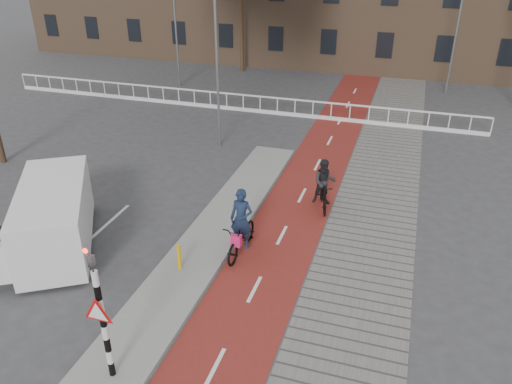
% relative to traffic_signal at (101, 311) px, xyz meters
% --- Properties ---
extents(ground, '(120.00, 120.00, 0.00)m').
position_rel_traffic_signal_xyz_m(ground, '(0.60, 2.02, -1.99)').
color(ground, '#38383A').
rests_on(ground, ground).
extents(bike_lane, '(2.50, 60.00, 0.01)m').
position_rel_traffic_signal_xyz_m(bike_lane, '(2.10, 12.02, -1.98)').
color(bike_lane, maroon).
rests_on(bike_lane, ground).
extents(sidewalk, '(3.00, 60.00, 0.01)m').
position_rel_traffic_signal_xyz_m(sidewalk, '(4.90, 12.02, -1.98)').
color(sidewalk, slate).
rests_on(sidewalk, ground).
extents(curb_island, '(1.80, 16.00, 0.12)m').
position_rel_traffic_signal_xyz_m(curb_island, '(-0.10, 6.02, -1.93)').
color(curb_island, gray).
rests_on(curb_island, ground).
extents(traffic_signal, '(0.80, 0.80, 3.68)m').
position_rel_traffic_signal_xyz_m(traffic_signal, '(0.00, 0.00, 0.00)').
color(traffic_signal, black).
rests_on(traffic_signal, curb_island).
extents(bollard, '(0.12, 0.12, 0.83)m').
position_rel_traffic_signal_xyz_m(bollard, '(-0.28, 4.15, -1.46)').
color(bollard, '#E3B20C').
rests_on(bollard, curb_island).
extents(cyclist_near, '(0.82, 2.18, 2.21)m').
position_rel_traffic_signal_xyz_m(cyclist_near, '(1.15, 5.66, -1.24)').
color(cyclist_near, black).
rests_on(cyclist_near, bike_lane).
extents(cyclist_far, '(0.99, 1.87, 1.93)m').
position_rel_traffic_signal_xyz_m(cyclist_far, '(3.05, 9.25, -1.18)').
color(cyclist_far, black).
rests_on(cyclist_far, bike_lane).
extents(van, '(4.22, 5.15, 2.09)m').
position_rel_traffic_signal_xyz_m(van, '(-4.56, 4.22, -0.89)').
color(van, white).
rests_on(van, ground).
extents(railing, '(28.00, 0.10, 0.99)m').
position_rel_traffic_signal_xyz_m(railing, '(-4.40, 19.02, -1.68)').
color(railing, silver).
rests_on(railing, ground).
extents(tree_mid, '(0.29, 0.29, 7.66)m').
position_rel_traffic_signal_xyz_m(tree_mid, '(-6.51, 27.79, 1.84)').
color(tree_mid, '#312115').
rests_on(tree_mid, ground).
extents(streetlight_near, '(0.12, 0.12, 8.47)m').
position_rel_traffic_signal_xyz_m(streetlight_near, '(-2.81, 13.85, 2.25)').
color(streetlight_near, slate).
rests_on(streetlight_near, ground).
extents(streetlight_left, '(0.12, 0.12, 7.96)m').
position_rel_traffic_signal_xyz_m(streetlight_left, '(-9.12, 22.73, 1.99)').
color(streetlight_left, slate).
rests_on(streetlight_left, ground).
extents(streetlight_right, '(0.12, 0.12, 7.76)m').
position_rel_traffic_signal_xyz_m(streetlight_right, '(7.62, 26.25, 1.89)').
color(streetlight_right, slate).
rests_on(streetlight_right, ground).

